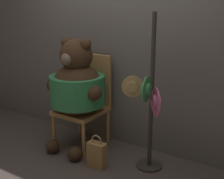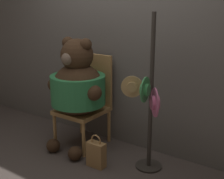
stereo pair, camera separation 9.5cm
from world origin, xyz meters
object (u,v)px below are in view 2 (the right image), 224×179
at_px(chair, 87,99).
at_px(teddy_bear, 78,86).
at_px(handbag_on_ground, 96,154).
at_px(hat_display_rack, 148,107).

distance_m(chair, teddy_bear, 0.29).
relative_size(teddy_bear, handbag_on_ground, 3.61).
bearing_deg(chair, handbag_on_ground, -43.10).
bearing_deg(handbag_on_ground, hat_display_rack, 27.14).
bearing_deg(hat_display_rack, chair, 168.19).
bearing_deg(teddy_bear, handbag_on_ground, -28.56).
distance_m(teddy_bear, hat_display_rack, 0.92).
height_order(chair, teddy_bear, teddy_bear).
height_order(teddy_bear, hat_display_rack, hat_display_rack).
relative_size(chair, handbag_on_ground, 2.97).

